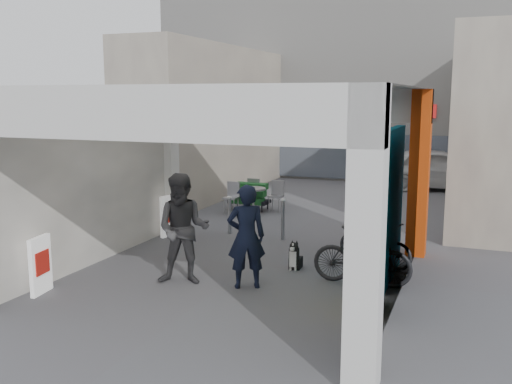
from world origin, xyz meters
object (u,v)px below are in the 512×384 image
at_px(produce_stand, 249,199).
at_px(man_with_dog, 246,237).
at_px(cafe_set, 253,201).
at_px(white_van, 437,169).
at_px(man_elderly, 372,214).
at_px(man_crates, 376,172).
at_px(border_collie, 295,258).
at_px(bicycle_front, 375,243).
at_px(bicycle_rear, 362,256).
at_px(man_back_turned, 183,229).

relative_size(produce_stand, man_with_dog, 0.64).
height_order(cafe_set, white_van, white_van).
xyz_separation_m(produce_stand, man_elderly, (4.31, -3.76, 0.60)).
bearing_deg(man_crates, man_with_dog, 95.69).
height_order(border_collie, bicycle_front, bicycle_front).
height_order(bicycle_front, bicycle_rear, bicycle_rear).
distance_m(man_with_dog, bicycle_rear, 2.12).
relative_size(cafe_set, bicycle_front, 0.90).
height_order(bicycle_rear, white_van, white_van).
bearing_deg(man_elderly, white_van, 65.45).
relative_size(man_crates, bicycle_front, 1.16).
bearing_deg(bicycle_front, cafe_set, 68.80).
xyz_separation_m(produce_stand, man_back_turned, (1.45, -6.75, 0.69)).
height_order(cafe_set, bicycle_front, cafe_set).
bearing_deg(white_van, border_collie, 160.38).
distance_m(man_crates, white_van, 3.62).
bearing_deg(produce_stand, man_elderly, -30.12).
bearing_deg(bicycle_rear, bicycle_front, -0.60).
bearing_deg(bicycle_front, man_crates, 32.08).
bearing_deg(border_collie, cafe_set, 118.01).
distance_m(bicycle_rear, white_van, 11.58).
xyz_separation_m(border_collie, bicycle_front, (1.40, 0.89, 0.20)).
xyz_separation_m(border_collie, man_with_dog, (-0.48, -1.33, 0.69)).
relative_size(border_collie, bicycle_front, 0.35).
bearing_deg(bicycle_front, man_elderly, 38.60).
distance_m(produce_stand, man_back_turned, 6.94).
bearing_deg(man_back_turned, man_with_dog, -7.45).
relative_size(man_back_turned, man_crates, 1.04).
distance_m(cafe_set, bicycle_rear, 6.89).
bearing_deg(bicycle_rear, border_collie, 71.87).
height_order(cafe_set, man_elderly, man_elderly).
height_order(cafe_set, border_collie, cafe_set).
xyz_separation_m(man_with_dog, man_crates, (0.71, 9.23, 0.04)).
distance_m(cafe_set, border_collie, 5.73).
distance_m(man_crates, bicycle_front, 7.12).
height_order(man_elderly, bicycle_front, man_elderly).
xyz_separation_m(border_collie, man_back_turned, (-1.62, -1.52, 0.77)).
relative_size(border_collie, man_with_dog, 0.32).
bearing_deg(man_with_dog, border_collie, -138.95).
height_order(bicycle_front, white_van, white_van).
bearing_deg(man_back_turned, man_crates, 61.95).
relative_size(produce_stand, bicycle_rear, 0.67).
relative_size(produce_stand, border_collie, 2.02).
xyz_separation_m(cafe_set, man_back_turned, (1.23, -6.50, 0.68)).
height_order(border_collie, bicycle_rear, bicycle_rear).
relative_size(man_elderly, bicycle_rear, 1.02).
xyz_separation_m(bicycle_rear, white_van, (0.47, 11.57, 0.23)).
height_order(produce_stand, white_van, white_van).
relative_size(man_elderly, man_crates, 0.94).
xyz_separation_m(man_with_dog, bicycle_front, (1.88, 2.23, -0.49)).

